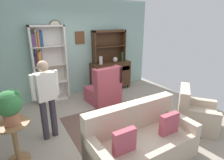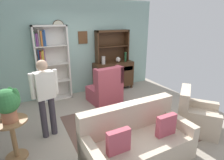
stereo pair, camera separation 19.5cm
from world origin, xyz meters
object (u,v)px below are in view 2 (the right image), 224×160
at_px(vase_tall, 103,60).
at_px(wingback_chair, 106,90).
at_px(vase_round, 118,60).
at_px(bottle_wine, 125,57).
at_px(bookshelf, 50,63).
at_px(couch_floral, 137,142).
at_px(coffee_table, 120,113).
at_px(armchair_floral, 195,117).
at_px(sideboard, 113,74).
at_px(potted_plant_large, 7,103).
at_px(person_reading, 45,94).
at_px(book_stack, 124,109).
at_px(plant_stand, 13,135).
at_px(sideboard_hutch, 112,42).

height_order(vase_tall, wingback_chair, vase_tall).
relative_size(vase_round, bottle_wine, 0.54).
xyz_separation_m(bookshelf, bottle_wine, (2.34, -0.18, -0.01)).
height_order(couch_floral, wingback_chair, wingback_chair).
distance_m(couch_floral, coffee_table, 0.93).
xyz_separation_m(vase_round, wingback_chair, (-0.81, -0.76, -0.62)).
bearing_deg(armchair_floral, coffee_table, 151.58).
relative_size(sideboard, couch_floral, 0.72).
xyz_separation_m(armchair_floral, potted_plant_large, (-3.39, 0.77, 0.74)).
xyz_separation_m(person_reading, book_stack, (1.47, -0.46, -0.45)).
relative_size(vase_tall, bottle_wine, 0.77).
xyz_separation_m(bottle_wine, armchair_floral, (0.05, -2.80, -0.79)).
bearing_deg(vase_round, sideboard, 152.83).
bearing_deg(coffee_table, vase_tall, 74.47).
height_order(wingback_chair, coffee_table, wingback_chair).
bearing_deg(plant_stand, vase_round, 33.37).
bearing_deg(bookshelf, person_reading, -102.25).
distance_m(bookshelf, book_stack, 2.57).
relative_size(bookshelf, sideboard_hutch, 1.91).
relative_size(sideboard, vase_tall, 5.40).
distance_m(sideboard, vase_tall, 0.66).
relative_size(vase_tall, coffee_table, 0.30).
xyz_separation_m(bottle_wine, book_stack, (-1.26, -2.07, -0.62)).
height_order(armchair_floral, potted_plant_large, potted_plant_large).
relative_size(bookshelf, coffee_table, 2.62).
relative_size(bottle_wine, coffee_table, 0.39).
relative_size(vase_tall, potted_plant_large, 0.45).
bearing_deg(potted_plant_large, bottle_wine, 31.29).
bearing_deg(book_stack, vase_round, 64.41).
relative_size(bookshelf, sideboard, 1.62).
distance_m(bottle_wine, book_stack, 2.51).
relative_size(bookshelf, wingback_chair, 2.00).
height_order(wingback_chair, potted_plant_large, potted_plant_large).
relative_size(couch_floral, book_stack, 9.55).
distance_m(person_reading, book_stack, 1.60).
height_order(couch_floral, book_stack, couch_floral).
bearing_deg(coffee_table, book_stack, -22.48).
xyz_separation_m(plant_stand, book_stack, (2.08, -0.06, 0.02)).
bearing_deg(sideboard_hutch, book_stack, -111.04).
height_order(bookshelf, coffee_table, bookshelf).
xyz_separation_m(sideboard, person_reading, (-2.34, -1.70, 0.40)).
height_order(bookshelf, plant_stand, bookshelf).
distance_m(vase_round, potted_plant_large, 3.70).
bearing_deg(person_reading, vase_tall, 39.70).
xyz_separation_m(sideboard, potted_plant_large, (-2.95, -2.12, 0.52)).
height_order(vase_round, person_reading, person_reading).
xyz_separation_m(armchair_floral, wingback_chair, (-1.12, 2.06, 0.09)).
bearing_deg(vase_round, armchair_floral, -83.67).
bearing_deg(armchair_floral, plant_stand, 166.99).
distance_m(vase_round, book_stack, 2.39).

